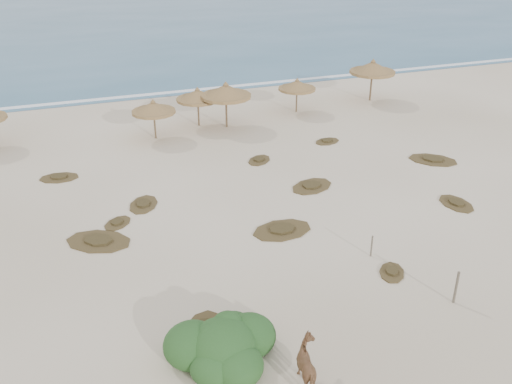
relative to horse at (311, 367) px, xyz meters
The scene contains 24 objects.
ground 5.80m from the horse, 80.64° to the left, with size 160.00×160.00×0.00m, color #F1E2C6.
ocean 80.69m from the horse, 89.33° to the left, with size 200.00×100.00×0.01m, color #28597A.
foam_line 31.70m from the horse, 88.31° to the left, with size 70.00×0.60×0.01m, color white.
palapa_2 22.20m from the horse, 91.30° to the left, with size 3.47×3.47×2.54m.
palapa_3 23.73m from the horse, 83.59° to the left, with size 2.98×2.98×2.63m.
palapa_4 23.15m from the horse, 79.24° to the left, with size 3.46×3.46×3.07m.
palapa_5 25.99m from the horse, 67.66° to the left, with size 2.79×2.79×2.45m.
palapa_6 29.54m from the horse, 56.76° to the left, with size 3.99×3.99×3.14m.
horse is the anchor object (origin of this frame).
fence_post_near 6.89m from the horse, 16.10° to the left, with size 0.10×0.10×1.33m, color #695E4E.
fence_post_far 7.79m from the horse, 46.68° to the left, with size 0.07×0.07×0.96m, color #695E4E.
bush 2.87m from the horse, 138.69° to the left, with size 3.67×3.23×1.64m.
scrub_1 11.80m from the horse, 116.00° to the left, with size 3.45×3.10×0.16m.
scrub_2 12.65m from the horse, 109.36° to the left, with size 1.74×1.75×0.16m.
scrub_3 13.78m from the horse, 65.10° to the left, with size 2.87×2.41×0.16m.
scrub_4 14.32m from the horse, 35.73° to the left, with size 1.40×2.08×0.16m.
scrub_5 19.17m from the horse, 44.04° to the left, with size 3.23×3.11×0.16m.
scrub_6 19.12m from the horse, 109.84° to the left, with size 2.22×1.61×0.16m.
scrub_7 17.19m from the horse, 75.19° to the left, with size 1.99×1.99×0.16m.
scrub_9 9.24m from the horse, 73.21° to the left, with size 2.92×2.04×0.16m.
scrub_10 20.28m from the horse, 62.51° to the left, with size 1.89×1.48×0.16m.
scrub_11 4.30m from the horse, 123.87° to the left, with size 2.11×2.35×0.16m.
scrub_12 7.01m from the horse, 37.94° to the left, with size 1.63×1.79×0.16m.
scrub_13 13.66m from the horse, 101.67° to the left, with size 2.02×2.37×0.16m.
Camera 1 is at (-6.77, -17.22, 12.86)m, focal length 40.00 mm.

